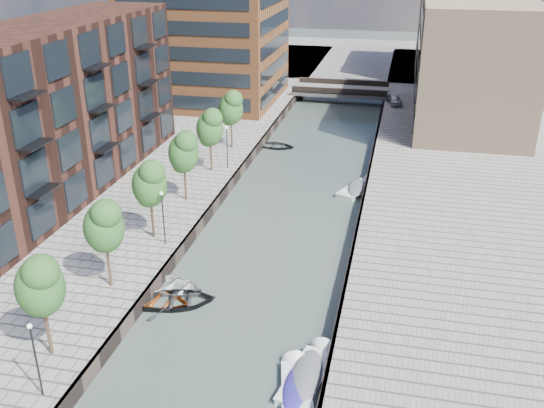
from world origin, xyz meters
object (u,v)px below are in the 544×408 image
(motorboat_3, at_px, (296,384))
(tree_6, at_px, (231,107))
(tree_2, at_px, (104,224))
(tree_4, at_px, (183,151))
(tree_3, at_px, (149,182))
(sloop_2, at_px, (158,304))
(tree_5, at_px, (210,126))
(tree_1, at_px, (39,284))
(car, at_px, (394,99))
(motorboat_1, at_px, (310,373))
(motorboat_4, at_px, (359,188))
(sloop_1, at_px, (176,304))
(sloop_3, at_px, (173,290))
(sloop_4, at_px, (276,147))
(bridge, at_px, (341,90))

(motorboat_3, bearing_deg, tree_6, 111.24)
(tree_2, height_order, tree_4, same)
(tree_2, bearing_deg, tree_3, 90.00)
(tree_2, height_order, sloop_2, tree_2)
(tree_5, bearing_deg, tree_4, -90.00)
(tree_1, relative_size, car, 1.54)
(tree_5, distance_m, motorboat_1, 29.50)
(motorboat_3, bearing_deg, car, 86.98)
(motorboat_4, bearing_deg, tree_2, -122.96)
(sloop_1, bearing_deg, sloop_3, 9.49)
(tree_6, bearing_deg, sloop_2, -83.67)
(tree_1, relative_size, sloop_4, 1.41)
(tree_3, bearing_deg, car, 69.32)
(sloop_1, xyz_separation_m, sloop_3, (-0.78, 1.51, 0.00))
(tree_5, relative_size, motorboat_1, 1.12)
(tree_6, distance_m, motorboat_4, 16.21)
(sloop_1, xyz_separation_m, motorboat_4, (9.68, 21.27, 0.20))
(sloop_3, bearing_deg, sloop_4, 7.75)
(motorboat_1, xyz_separation_m, motorboat_4, (0.31, 26.15, -0.00))
(sloop_1, bearing_deg, motorboat_1, -135.48)
(tree_2, bearing_deg, sloop_4, 82.97)
(sloop_4, bearing_deg, sloop_1, -174.17)
(motorboat_4, bearing_deg, tree_4, -151.74)
(tree_1, height_order, sloop_1, tree_1)
(tree_5, relative_size, sloop_2, 1.38)
(sloop_2, relative_size, car, 1.11)
(sloop_4, relative_size, motorboat_3, 0.90)
(tree_2, xyz_separation_m, motorboat_4, (13.94, 21.49, -5.10))
(sloop_1, height_order, sloop_3, sloop_1)
(sloop_4, bearing_deg, motorboat_3, -161.01)
(sloop_1, distance_m, sloop_3, 1.70)
(tree_2, distance_m, tree_3, 7.00)
(sloop_3, bearing_deg, motorboat_4, -19.32)
(tree_6, relative_size, sloop_1, 1.18)
(sloop_2, height_order, sloop_3, sloop_3)
(sloop_2, relative_size, sloop_4, 1.02)
(sloop_4, bearing_deg, tree_5, 165.13)
(tree_5, distance_m, motorboat_3, 30.16)
(sloop_2, bearing_deg, sloop_1, -79.84)
(tree_6, bearing_deg, motorboat_1, -67.35)
(tree_6, xyz_separation_m, car, (16.00, 21.38, -3.65))
(tree_3, relative_size, tree_5, 1.00)
(tree_1, height_order, tree_4, same)
(sloop_4, distance_m, motorboat_1, 37.64)
(tree_3, relative_size, sloop_2, 1.38)
(car, bearing_deg, motorboat_3, -107.58)
(sloop_1, bearing_deg, sloop_4, -17.32)
(tree_3, xyz_separation_m, car, (16.00, 42.38, -3.65))
(bridge, height_order, tree_4, tree_4)
(tree_6, bearing_deg, motorboat_3, -68.76)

